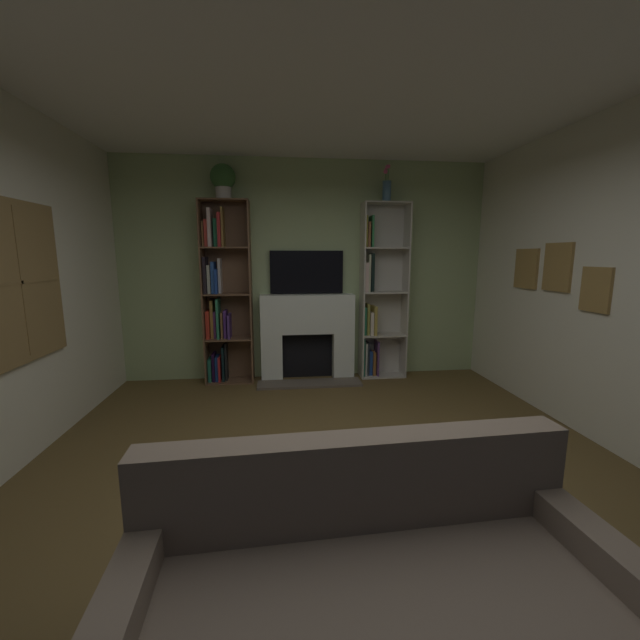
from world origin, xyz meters
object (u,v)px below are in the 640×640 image
bookshelf_right (377,299)px  fireplace (308,334)px  coffee_table (342,478)px  bookshelf_left (222,296)px  vase_with_flowers (387,189)px  couch (379,624)px  potted_plant (223,179)px  tv (307,272)px

bookshelf_right → fireplace: bearing=-178.4°
coffee_table → bookshelf_left: bearing=109.7°
vase_with_flowers → couch: bearing=-105.5°
couch → coffee_table: 0.85m
bookshelf_right → couch: size_ratio=1.18×
fireplace → potted_plant: bearing=-178.8°
tv → vase_with_flowers: 1.45m
bookshelf_left → coffee_table: bookshelf_left is taller
bookshelf_left → bookshelf_right: same height
vase_with_flowers → bookshelf_left: bearing=179.0°
bookshelf_left → couch: size_ratio=1.18×
bookshelf_left → potted_plant: 1.40m
fireplace → bookshelf_left: 1.19m
fireplace → bookshelf_right: bearing=1.6°
fireplace → bookshelf_right: size_ratio=0.58×
fireplace → potted_plant: 2.15m
bookshelf_left → vase_with_flowers: bearing=-1.0°
potted_plant → vase_with_flowers: vase_with_flowers is taller
potted_plant → fireplace: bearing=1.2°
potted_plant → couch: 4.44m
fireplace → tv: tv is taller
fireplace → coffee_table: bearing=-90.6°
potted_plant → vase_with_flowers: bearing=0.0°
bookshelf_right → bookshelf_left: bearing=-179.7°
bookshelf_right → coffee_table: bearing=-108.2°
tv → bookshelf_left: 1.11m
coffee_table → couch: bearing=-90.1°
tv → vase_with_flowers: bearing=-6.8°
tv → couch: bearing=-90.5°
tv → bookshelf_left: size_ratio=0.42×
tv → potted_plant: (-1.00, -0.12, 1.11)m
bookshelf_left → fireplace: bearing=-0.9°
couch → potted_plant: bearing=104.6°
bookshelf_right → potted_plant: bearing=-178.6°
tv → couch: size_ratio=0.49×
bookshelf_right → potted_plant: 2.42m
tv → bookshelf_right: (0.93, -0.07, -0.35)m
fireplace → vase_with_flowers: (1.00, -0.02, 1.84)m
tv → coffee_table: bearing=-90.6°
potted_plant → coffee_table: (0.97, -2.87, -2.16)m
bookshelf_left → couch: bearing=-74.5°
bookshelf_left → potted_plant: bearing=-27.3°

